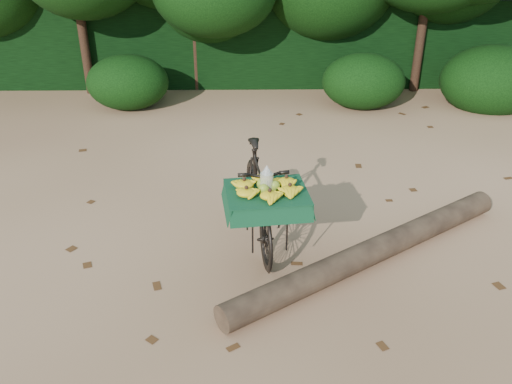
{
  "coord_description": "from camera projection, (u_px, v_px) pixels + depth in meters",
  "views": [
    {
      "loc": [
        -0.7,
        -5.8,
        3.5
      ],
      "look_at": [
        -0.63,
        -0.89,
        0.88
      ],
      "focal_mm": 38.0,
      "sensor_mm": 36.0,
      "label": 1
    }
  ],
  "objects": [
    {
      "name": "bush_clumps",
      "position": [
        311.0,
        84.0,
        10.36
      ],
      "size": [
        8.8,
        1.7,
        0.9
      ],
      "primitive_type": null,
      "color": "black",
      "rests_on": "ground"
    },
    {
      "name": "hedge_backdrop",
      "position": [
        280.0,
        38.0,
        11.91
      ],
      "size": [
        26.0,
        1.8,
        1.8
      ],
      "primitive_type": "cube",
      "color": "black",
      "rests_on": "ground"
    },
    {
      "name": "vendor_bicycle",
      "position": [
        259.0,
        196.0,
        6.11
      ],
      "size": [
        0.9,
        1.95,
        1.15
      ],
      "rotation": [
        0.0,
        0.0,
        0.12
      ],
      "color": "black",
      "rests_on": "ground"
    },
    {
      "name": "leaf_litter",
      "position": [
        301.0,
        195.0,
        7.34
      ],
      "size": [
        7.0,
        7.3,
        0.01
      ],
      "primitive_type": null,
      "color": "#4A2B13",
      "rests_on": "ground"
    },
    {
      "name": "fallen_log",
      "position": [
        373.0,
        251.0,
        5.93
      ],
      "size": [
        3.39,
        2.41,
        0.28
      ],
      "primitive_type": "cylinder",
      "rotation": [
        1.57,
        0.0,
        -0.98
      ],
      "color": "brown",
      "rests_on": "ground"
    },
    {
      "name": "ground",
      "position": [
        306.0,
        220.0,
        6.77
      ],
      "size": [
        80.0,
        80.0,
        0.0
      ],
      "primitive_type": "plane",
      "color": "tan",
      "rests_on": "ground"
    }
  ]
}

